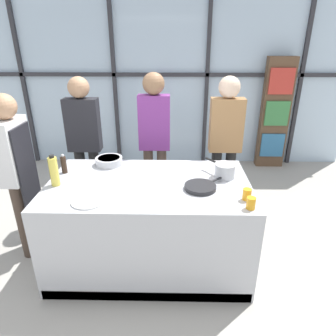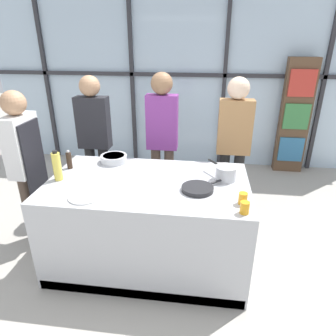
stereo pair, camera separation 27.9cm
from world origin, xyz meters
name	(u,v)px [view 1 (the left image)]	position (x,y,z in m)	size (l,w,h in m)	color
ground_plane	(151,259)	(0.00, 0.00, 0.00)	(18.00, 18.00, 0.00)	#ADA89E
back_window_wall	(161,83)	(0.00, 2.71, 1.40)	(6.40, 0.10, 2.80)	silver
bookshelf	(275,114)	(1.92, 2.52, 0.92)	(0.46, 0.19, 1.84)	brown
demo_island	(150,223)	(0.00, 0.00, 0.44)	(1.86, 1.09, 0.89)	#B7BABF
chef	(17,168)	(-1.27, 0.14, 0.96)	(0.23, 0.40, 1.66)	#47382D
spectator_far_left	(84,138)	(-0.84, 0.92, 1.00)	(0.39, 0.24, 1.72)	black
spectator_center_left	(154,135)	(0.00, 0.92, 1.05)	(0.36, 0.25, 1.76)	#47382D
spectator_center_right	(225,139)	(0.84, 0.92, 1.01)	(0.38, 0.24, 1.73)	black
frying_pan	(201,187)	(0.47, -0.12, 0.91)	(0.42, 0.38, 0.04)	#232326
saucepan	(225,170)	(0.71, 0.13, 0.96)	(0.27, 0.31, 0.13)	silver
white_plate	(88,201)	(-0.46, -0.36, 0.89)	(0.28, 0.28, 0.01)	white
mixing_bowl	(109,161)	(-0.44, 0.41, 0.93)	(0.28, 0.28, 0.08)	silver
oil_bottle	(54,171)	(-0.83, -0.07, 1.02)	(0.08, 0.08, 0.29)	#E0CC4C
pepper_grinder	(64,164)	(-0.84, 0.19, 0.98)	(0.05, 0.05, 0.20)	#332319
juice_glass_near	(251,203)	(0.83, -0.44, 0.94)	(0.07, 0.07, 0.10)	orange
juice_glass_far	(247,194)	(0.83, -0.30, 0.94)	(0.07, 0.07, 0.10)	orange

